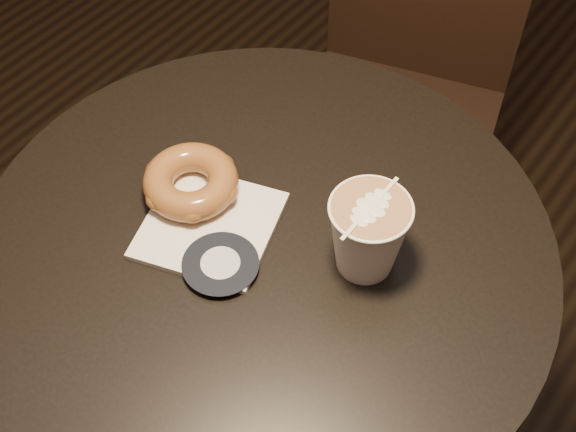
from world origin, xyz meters
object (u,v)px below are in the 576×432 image
at_px(chair, 411,59).
at_px(pastry_bag, 209,225).
at_px(doughnut, 191,182).
at_px(cafe_table, 266,327).
at_px(latte_cup, 367,236).

relative_size(chair, pastry_bag, 6.10).
height_order(chair, doughnut, chair).
bearing_deg(cafe_table, pastry_bag, -163.08).
height_order(pastry_bag, latte_cup, latte_cup).
relative_size(pastry_bag, doughnut, 1.29).
height_order(chair, latte_cup, chair).
bearing_deg(cafe_table, doughnut, 177.83).
height_order(pastry_bag, doughnut, doughnut).
height_order(cafe_table, chair, chair).
xyz_separation_m(chair, pastry_bag, (0.09, -0.65, 0.24)).
xyz_separation_m(cafe_table, chair, (-0.16, 0.63, -0.04)).
bearing_deg(doughnut, cafe_table, -2.17).
bearing_deg(pastry_bag, cafe_table, -1.52).
distance_m(cafe_table, latte_cup, 0.28).
distance_m(chair, latte_cup, 0.70).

